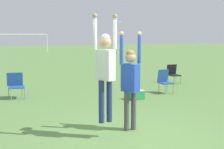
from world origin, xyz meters
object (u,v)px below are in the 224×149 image
at_px(camping_chair_2, 173,73).
at_px(person_defending, 130,78).
at_px(camping_chair_1, 16,84).
at_px(person_jumping, 105,65).
at_px(frisbee, 115,22).
at_px(cooler_box, 136,95).
at_px(camping_chair_0, 165,80).

bearing_deg(camping_chair_2, person_defending, 54.21).
bearing_deg(person_defending, camping_chair_1, -179.82).
distance_m(person_jumping, frisbee, 0.94).
distance_m(camping_chair_1, cooler_box, 4.20).
bearing_deg(person_jumping, camping_chair_1, -8.35).
relative_size(person_jumping, camping_chair_2, 2.66).
distance_m(frisbee, camping_chair_1, 5.66).
bearing_deg(frisbee, camping_chair_2, 42.40).
height_order(camping_chair_0, camping_chair_2, camping_chair_0).
xyz_separation_m(person_defending, camping_chair_0, (3.57, 3.41, -0.71)).
relative_size(frisbee, camping_chair_2, 0.30).
bearing_deg(camping_chair_0, camping_chair_1, -14.96).
bearing_deg(camping_chair_1, camping_chair_2, -166.98).
relative_size(person_defending, camping_chair_0, 2.53).
bearing_deg(cooler_box, person_jumping, -130.96).
bearing_deg(person_defending, cooler_box, 128.02).
bearing_deg(camping_chair_2, person_jumping, 51.78).
distance_m(person_defending, frisbee, 1.35).
xyz_separation_m(frisbee, camping_chair_0, (4.04, 3.57, -1.96)).
bearing_deg(camping_chair_1, camping_chair_0, 174.17).
bearing_deg(camping_chair_2, cooler_box, 44.23).
relative_size(camping_chair_0, camping_chair_2, 1.04).
bearing_deg(person_defending, camping_chair_2, 116.19).
bearing_deg(person_jumping, frisbee, -91.06).
bearing_deg(camping_chair_1, cooler_box, 160.89).
bearing_deg(person_jumping, camping_chair_2, -66.24).
relative_size(frisbee, cooler_box, 0.50).
distance_m(person_defending, camping_chair_1, 5.33).
bearing_deg(camping_chair_0, person_defending, 46.06).
bearing_deg(camping_chair_1, person_defending, 119.37).
height_order(person_jumping, camping_chair_2, person_jumping).
bearing_deg(person_jumping, cooler_box, -58.71).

